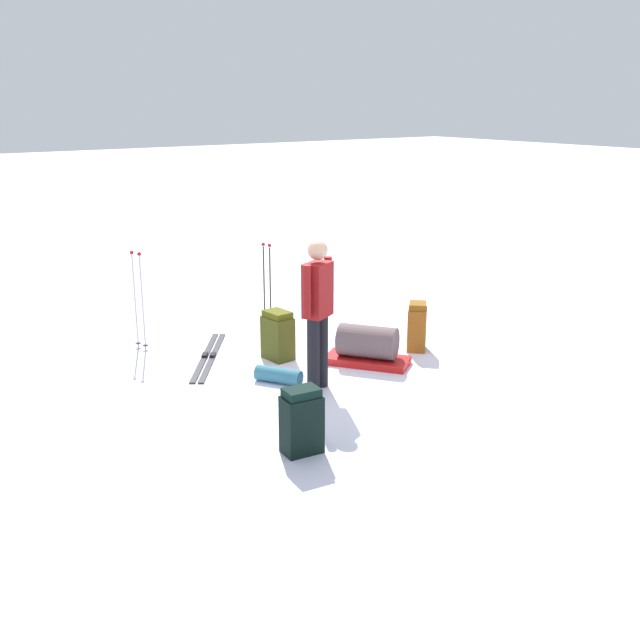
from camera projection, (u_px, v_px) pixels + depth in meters
ground_plane at (320, 377)px, 8.87m from camera, size 80.00×80.00×0.00m
skier_standing at (318, 307)px, 8.25m from camera, size 0.35×0.52×1.70m
ski_pair_near at (209, 356)px, 9.54m from camera, size 1.61×1.23×0.05m
backpack_large_dark at (302, 421)px, 6.91m from camera, size 0.28×0.38×0.63m
backpack_bright at (417, 327)px, 9.74m from camera, size 0.39×0.39×0.63m
backpack_small_spare at (278, 336)px, 9.41m from camera, size 0.40×0.30×0.62m
ski_poles_planted_near at (267, 283)px, 10.35m from camera, size 0.18×0.10×1.26m
ski_poles_planted_far at (138, 295)px, 9.66m from camera, size 0.21×0.11×1.29m
gear_sled at (367, 347)px, 9.24m from camera, size 1.09×0.96×0.49m
sleeping_mat_rolled at (279, 375)px, 8.67m from camera, size 0.56×0.44×0.18m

